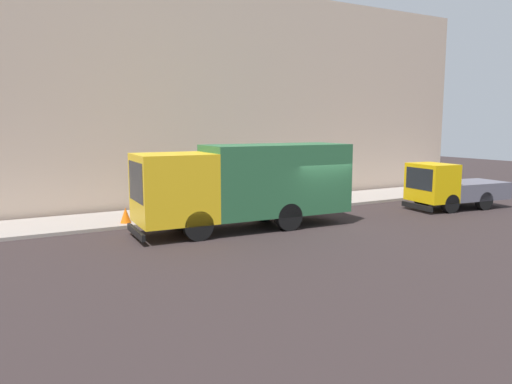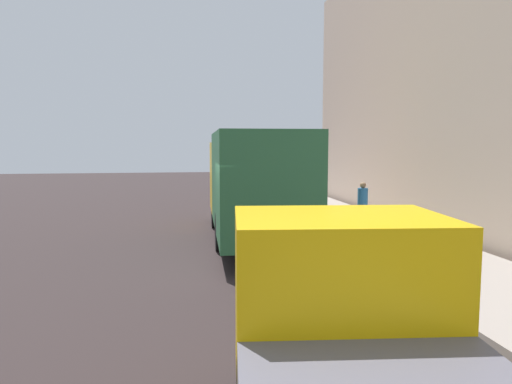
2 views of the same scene
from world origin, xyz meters
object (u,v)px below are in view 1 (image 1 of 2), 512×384
object	(u,v)px
traffic_cone_orange	(126,215)
large_utility_truck	(247,182)
small_flatbed_truck	(451,187)
pedestrian_walking	(196,193)

from	to	relation	value
traffic_cone_orange	large_utility_truck	bearing A→B (deg)	-124.53
small_flatbed_truck	large_utility_truck	bearing A→B (deg)	92.35
small_flatbed_truck	pedestrian_walking	xyz separation A→B (m)	(4.54, 11.44, -0.08)
small_flatbed_truck	traffic_cone_orange	xyz separation A→B (m)	(3.52, 14.90, -0.60)
large_utility_truck	traffic_cone_orange	size ratio (longest dim) A/B	13.94
pedestrian_walking	traffic_cone_orange	distance (m)	3.64
large_utility_truck	traffic_cone_orange	world-z (taller)	large_utility_truck
large_utility_truck	small_flatbed_truck	bearing A→B (deg)	-91.63
pedestrian_walking	small_flatbed_truck	bearing A→B (deg)	66.04
large_utility_truck	pedestrian_walking	world-z (taller)	large_utility_truck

